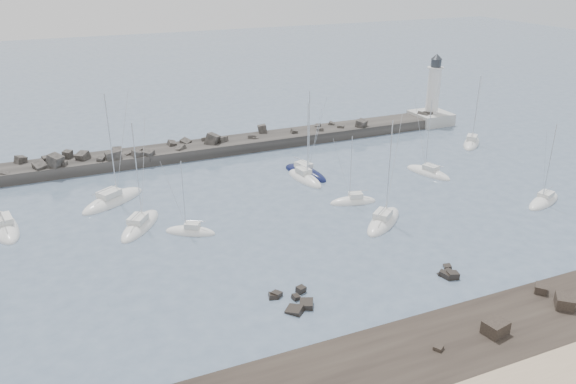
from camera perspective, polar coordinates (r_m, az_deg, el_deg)
The scene contains 17 objects.
ground at distance 64.95m, azimuth 0.60°, elevation -6.23°, with size 400.00×400.00×0.00m, color #4C5F77.
rock_shelf at distance 49.43m, azimuth 11.90°, elevation -17.54°, with size 140.00×12.14×1.96m.
rock_cluster_near at distance 56.16m, azimuth 0.74°, elevation -11.29°, with size 4.11×4.88×1.39m.
rock_cluster_far at distance 62.99m, azimuth 16.01°, elevation -8.07°, with size 2.59×3.16×1.19m.
breakwater at distance 96.26m, azimuth -13.14°, elevation 3.38°, with size 115.00×7.17×5.26m.
lighthouse at distance 117.38m, azimuth 14.38°, elevation 8.22°, with size 7.00×7.00×14.60m.
sailboat_1 at distance 78.90m, azimuth -26.91°, elevation -3.25°, with size 5.21×10.87×16.41m.
sailboat_3 at distance 73.19m, azimuth -14.78°, elevation -3.37°, with size 7.52×9.14×14.45m.
sailboat_4 at distance 81.40m, azimuth -17.35°, elevation -0.90°, with size 10.36×8.49×16.34m.
sailboat_5 at distance 70.35m, azimuth -9.88°, elevation -4.03°, with size 6.45×4.99×10.24m.
sailboat_6 at distance 85.39m, azimuth 1.71°, elevation 1.33°, with size 3.80×8.49×13.16m.
sailboat_7 at distance 72.85m, azimuth 9.66°, elevation -3.02°, with size 8.91×7.87×14.51m.
sailboat_8 at distance 87.62m, azimuth 1.77°, elevation 1.91°, with size 5.29×9.46×14.34m.
sailboat_9 at distance 78.05m, azimuth 6.63°, elevation -1.01°, with size 6.81×3.47×10.52m.
sailboat_10 at distance 90.38m, azimuth 14.05°, elevation 1.87°, with size 4.83×8.32×12.62m.
sailboat_11 at distance 85.33m, azimuth 24.53°, elevation -0.90°, with size 8.12×5.04×12.27m.
sailboat_12 at distance 106.84m, azimuth 18.13°, elevation 4.70°, with size 7.85×7.52×13.35m.
Camera 1 is at (-22.98, -51.74, 31.83)m, focal length 35.00 mm.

